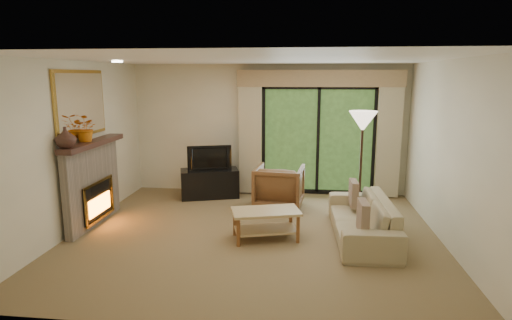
# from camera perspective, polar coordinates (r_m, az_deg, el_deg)

# --- Properties ---
(floor) EXTENTS (5.50, 5.50, 0.00)m
(floor) POSITION_cam_1_polar(r_m,az_deg,el_deg) (6.59, -0.31, -9.94)
(floor) COLOR olive
(floor) RESTS_ON ground
(ceiling) EXTENTS (5.50, 5.50, 0.00)m
(ceiling) POSITION_cam_1_polar(r_m,az_deg,el_deg) (6.15, -0.33, 13.29)
(ceiling) COLOR white
(ceiling) RESTS_ON ground
(wall_back) EXTENTS (5.00, 0.00, 5.00)m
(wall_back) POSITION_cam_1_polar(r_m,az_deg,el_deg) (8.70, 1.68, 4.09)
(wall_back) COLOR beige
(wall_back) RESTS_ON ground
(wall_front) EXTENTS (5.00, 0.00, 5.00)m
(wall_front) POSITION_cam_1_polar(r_m,az_deg,el_deg) (3.83, -4.87, -5.16)
(wall_front) COLOR beige
(wall_front) RESTS_ON ground
(wall_left) EXTENTS (0.00, 5.00, 5.00)m
(wall_left) POSITION_cam_1_polar(r_m,az_deg,el_deg) (7.11, -22.91, 1.61)
(wall_left) COLOR beige
(wall_left) RESTS_ON ground
(wall_right) EXTENTS (0.00, 5.00, 5.00)m
(wall_right) POSITION_cam_1_polar(r_m,az_deg,el_deg) (6.51, 24.48, 0.67)
(wall_right) COLOR beige
(wall_right) RESTS_ON ground
(fireplace) EXTENTS (0.24, 1.70, 1.37)m
(fireplace) POSITION_cam_1_polar(r_m,az_deg,el_deg) (7.34, -20.97, -2.87)
(fireplace) COLOR slate
(fireplace) RESTS_ON floor
(mirror) EXTENTS (0.07, 1.45, 1.02)m
(mirror) POSITION_cam_1_polar(r_m,az_deg,el_deg) (7.20, -22.28, 6.99)
(mirror) COLOR #B58D3B
(mirror) RESTS_ON wall_left
(sliding_door) EXTENTS (2.26, 0.10, 2.16)m
(sliding_door) POSITION_cam_1_polar(r_m,az_deg,el_deg) (8.65, 8.27, 2.60)
(sliding_door) COLOR black
(sliding_door) RESTS_ON floor
(curtain_left) EXTENTS (0.45, 0.18, 2.35)m
(curtain_left) POSITION_cam_1_polar(r_m,az_deg,el_deg) (8.59, -0.75, 3.33)
(curtain_left) COLOR tan
(curtain_left) RESTS_ON floor
(curtain_right) EXTENTS (0.45, 0.18, 2.35)m
(curtain_right) POSITION_cam_1_polar(r_m,az_deg,el_deg) (8.67, 17.27, 2.90)
(curtain_right) COLOR tan
(curtain_right) RESTS_ON floor
(cornice) EXTENTS (3.20, 0.24, 0.32)m
(cornice) POSITION_cam_1_polar(r_m,az_deg,el_deg) (8.46, 8.52, 10.70)
(cornice) COLOR #9E7F57
(cornice) RESTS_ON wall_back
(media_console) EXTENTS (1.22, 0.81, 0.56)m
(media_console) POSITION_cam_1_polar(r_m,az_deg,el_deg) (8.52, -6.19, -3.11)
(media_console) COLOR black
(media_console) RESTS_ON floor
(tv) EXTENTS (0.85, 0.36, 0.49)m
(tv) POSITION_cam_1_polar(r_m,az_deg,el_deg) (8.41, -6.27, 0.37)
(tv) COLOR black
(tv) RESTS_ON media_console
(armchair) EXTENTS (0.92, 0.94, 0.78)m
(armchair) POSITION_cam_1_polar(r_m,az_deg,el_deg) (7.78, 3.11, -3.58)
(armchair) COLOR brown
(armchair) RESTS_ON floor
(sofa) EXTENTS (0.87, 2.08, 0.60)m
(sofa) POSITION_cam_1_polar(r_m,az_deg,el_deg) (6.58, 13.94, -7.53)
(sofa) COLOR tan
(sofa) RESTS_ON floor
(pillow_near) EXTENTS (0.12, 0.42, 0.42)m
(pillow_near) POSITION_cam_1_polar(r_m,az_deg,el_deg) (5.95, 14.08, -7.35)
(pillow_near) COLOR brown
(pillow_near) RESTS_ON sofa
(pillow_far) EXTENTS (0.12, 0.41, 0.41)m
(pillow_far) POSITION_cam_1_polar(r_m,az_deg,el_deg) (7.07, 12.88, -4.33)
(pillow_far) COLOR brown
(pillow_far) RESTS_ON sofa
(coffee_table) EXTENTS (1.09, 0.79, 0.44)m
(coffee_table) POSITION_cam_1_polar(r_m,az_deg,el_deg) (6.36, 1.31, -8.60)
(coffee_table) COLOR tan
(coffee_table) RESTS_ON floor
(floor_lamp) EXTENTS (0.57, 0.57, 1.79)m
(floor_lamp) POSITION_cam_1_polar(r_m,az_deg,el_deg) (7.57, 13.81, -0.41)
(floor_lamp) COLOR #FFE6CA
(floor_lamp) RESTS_ON floor
(vase) EXTENTS (0.36, 0.36, 0.30)m
(vase) POSITION_cam_1_polar(r_m,az_deg,el_deg) (6.59, -24.06, 2.76)
(vase) COLOR #3C231C
(vase) RESTS_ON fireplace
(branches) EXTENTS (0.48, 0.44, 0.43)m
(branches) POSITION_cam_1_polar(r_m,az_deg,el_deg) (7.08, -21.75, 3.99)
(branches) COLOR #CE6811
(branches) RESTS_ON fireplace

